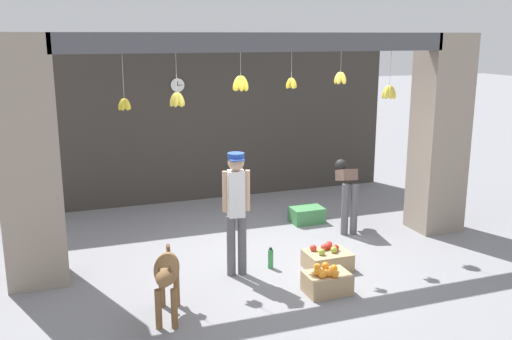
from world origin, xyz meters
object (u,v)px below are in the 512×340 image
worker_stooping (347,187)px  produce_box_green (307,215)px  shopkeeper (236,205)px  fruit_crate_apples (327,259)px  water_bottle (271,259)px  wall_clock (177,85)px  fruit_crate_oranges (327,281)px  dog (167,273)px

worker_stooping → produce_box_green: worker_stooping is taller
shopkeeper → fruit_crate_apples: 1.43m
water_bottle → fruit_crate_apples: bearing=-21.0°
produce_box_green → water_bottle: water_bottle is taller
worker_stooping → wall_clock: size_ratio=4.06×
shopkeeper → produce_box_green: shopkeeper is taller
shopkeeper → worker_stooping: size_ratio=1.52×
fruit_crate_oranges → wall_clock: size_ratio=2.06×
fruit_crate_apples → produce_box_green: fruit_crate_apples is taller
fruit_crate_oranges → dog: bearing=179.5°
worker_stooping → water_bottle: size_ratio=3.68×
produce_box_green → wall_clock: wall_clock is taller
shopkeeper → produce_box_green: size_ratio=3.05×
dog → shopkeeper: shopkeeper is taller
dog → water_bottle: (1.53, 0.89, -0.39)m
shopkeeper → worker_stooping: bearing=-144.4°
fruit_crate_apples → wall_clock: wall_clock is taller
shopkeeper → fruit_crate_apples: (1.17, -0.22, -0.79)m
fruit_crate_apples → water_bottle: size_ratio=2.01×
fruit_crate_oranges → water_bottle: 0.97m
produce_box_green → worker_stooping: bearing=-52.2°
fruit_crate_oranges → water_bottle: fruit_crate_oranges is taller
dog → worker_stooping: worker_stooping is taller
shopkeeper → dog: bearing=48.0°
shopkeeper → fruit_crate_apples: size_ratio=2.79×
shopkeeper → wall_clock: (0.06, 3.45, 1.20)m
dog → water_bottle: 1.81m
water_bottle → wall_clock: wall_clock is taller
fruit_crate_apples → shopkeeper: bearing=169.3°
shopkeeper → produce_box_green: 2.47m
produce_box_green → wall_clock: 3.19m
water_bottle → produce_box_green: bearing=51.3°
fruit_crate_apples → wall_clock: size_ratio=2.22×
dog → fruit_crate_oranges: dog is taller
dog → fruit_crate_oranges: (1.88, -0.02, -0.38)m
produce_box_green → water_bottle: 1.98m
dog → shopkeeper: size_ratio=0.61×
fruit_crate_apples → produce_box_green: 1.89m
fruit_crate_apples → produce_box_green: (0.55, 1.81, -0.00)m
dog → shopkeeper: 1.41m
worker_stooping → water_bottle: bearing=-133.6°
wall_clock → fruit_crate_apples: bearing=-73.2°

